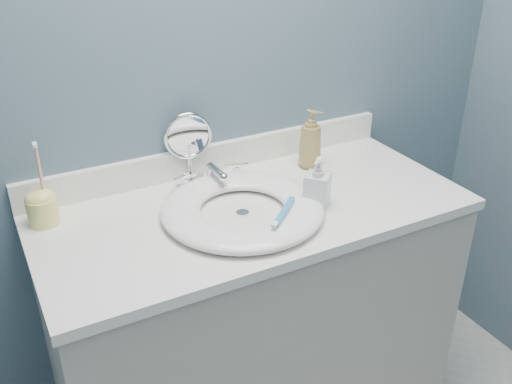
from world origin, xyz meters
TOP-DOWN VIEW (x-y plane):
  - back_wall at (0.00, 1.25)m, footprint 2.20×0.02m
  - vanity_cabinet at (0.00, 0.97)m, footprint 1.20×0.55m
  - countertop at (0.00, 0.97)m, footprint 1.22×0.57m
  - backsplash at (0.00, 1.24)m, footprint 1.22×0.02m
  - basin at (-0.05, 0.94)m, footprint 0.45×0.45m
  - drain at (-0.05, 0.94)m, footprint 0.04×0.04m
  - faucet at (-0.05, 1.14)m, footprint 0.25×0.13m
  - makeup_mirror at (-0.09, 1.21)m, footprint 0.15×0.08m
  - soap_bottle_amber at (0.28, 1.12)m, footprint 0.10×0.10m
  - soap_bottle_clear at (0.16, 0.89)m, footprint 0.09×0.09m
  - toothbrush_holder at (-0.54, 1.15)m, footprint 0.08×0.08m
  - toothbrush_lying at (0.02, 0.84)m, footprint 0.14×0.13m

SIDE VIEW (x-z plane):
  - vanity_cabinet at x=0.00m, z-range 0.00..0.85m
  - countertop at x=0.00m, z-range 0.85..0.88m
  - drain at x=-0.05m, z-range 0.88..0.89m
  - basin at x=-0.05m, z-range 0.88..0.92m
  - faucet at x=-0.05m, z-range 0.87..0.95m
  - toothbrush_lying at x=0.02m, z-range 0.92..0.93m
  - backsplash at x=0.00m, z-range 0.88..0.97m
  - toothbrush_holder at x=-0.54m, z-range 0.82..1.05m
  - soap_bottle_clear at x=0.16m, z-range 0.88..1.03m
  - soap_bottle_amber at x=0.28m, z-range 0.88..1.07m
  - makeup_mirror at x=-0.09m, z-range 0.89..1.11m
  - back_wall at x=0.00m, z-range 0.00..2.40m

